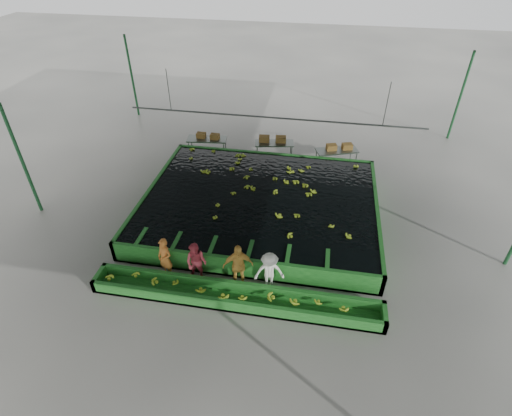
% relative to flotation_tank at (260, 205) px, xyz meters
% --- Properties ---
extents(ground, '(80.00, 80.00, 0.00)m').
position_rel_flotation_tank_xyz_m(ground, '(0.00, -1.50, -0.45)').
color(ground, gray).
rests_on(ground, ground).
extents(shed_roof, '(20.00, 22.00, 0.04)m').
position_rel_flotation_tank_xyz_m(shed_roof, '(0.00, -1.50, 4.55)').
color(shed_roof, gray).
rests_on(shed_roof, shed_posts).
extents(shed_posts, '(20.00, 22.00, 5.00)m').
position_rel_flotation_tank_xyz_m(shed_posts, '(0.00, -1.50, 2.05)').
color(shed_posts, '#215E30').
rests_on(shed_posts, ground).
extents(flotation_tank, '(10.00, 8.00, 0.90)m').
position_rel_flotation_tank_xyz_m(flotation_tank, '(0.00, 0.00, 0.00)').
color(flotation_tank, '#247425').
rests_on(flotation_tank, ground).
extents(tank_water, '(9.70, 7.70, 0.00)m').
position_rel_flotation_tank_xyz_m(tank_water, '(0.00, -0.00, 0.40)').
color(tank_water, black).
rests_on(tank_water, flotation_tank).
extents(sorting_trough, '(10.00, 1.00, 0.50)m').
position_rel_flotation_tank_xyz_m(sorting_trough, '(0.00, -5.10, -0.20)').
color(sorting_trough, '#247425').
rests_on(sorting_trough, ground).
extents(cableway_rail, '(0.08, 0.08, 14.00)m').
position_rel_flotation_tank_xyz_m(cableway_rail, '(0.00, 3.50, 2.55)').
color(cableway_rail, '#59605B').
rests_on(cableway_rail, shed_roof).
extents(rail_hanger_left, '(0.04, 0.04, 2.00)m').
position_rel_flotation_tank_xyz_m(rail_hanger_left, '(-5.00, 3.50, 3.55)').
color(rail_hanger_left, '#59605B').
rests_on(rail_hanger_left, shed_roof).
extents(rail_hanger_right, '(0.04, 0.04, 2.00)m').
position_rel_flotation_tank_xyz_m(rail_hanger_right, '(5.00, 3.50, 3.55)').
color(rail_hanger_right, '#59605B').
rests_on(rail_hanger_right, shed_roof).
extents(worker_a, '(0.71, 0.60, 1.66)m').
position_rel_flotation_tank_xyz_m(worker_a, '(-2.70, -4.30, 0.38)').
color(worker_a, orange).
rests_on(worker_a, ground).
extents(worker_b, '(0.85, 0.69, 1.62)m').
position_rel_flotation_tank_xyz_m(worker_b, '(-1.55, -4.30, 0.36)').
color(worker_b, '#D44453').
rests_on(worker_b, ground).
extents(worker_c, '(1.15, 0.74, 1.82)m').
position_rel_flotation_tank_xyz_m(worker_c, '(-0.04, -4.30, 0.46)').
color(worker_c, gold).
rests_on(worker_c, ground).
extents(worker_d, '(1.15, 0.82, 1.61)m').
position_rel_flotation_tank_xyz_m(worker_d, '(1.06, -4.30, 0.36)').
color(worker_d, white).
rests_on(worker_d, ground).
extents(packing_table_left, '(2.18, 1.07, 0.96)m').
position_rel_flotation_tank_xyz_m(packing_table_left, '(-3.73, 4.79, 0.03)').
color(packing_table_left, '#59605B').
rests_on(packing_table_left, ground).
extents(packing_table_mid, '(2.15, 1.16, 0.93)m').
position_rel_flotation_tank_xyz_m(packing_table_mid, '(-0.08, 5.01, 0.01)').
color(packing_table_mid, '#59605B').
rests_on(packing_table_mid, ground).
extents(packing_table_right, '(2.27, 1.51, 0.96)m').
position_rel_flotation_tank_xyz_m(packing_table_right, '(3.20, 4.72, 0.03)').
color(packing_table_right, '#59605B').
rests_on(packing_table_right, ground).
extents(box_stack_left, '(1.25, 0.37, 0.27)m').
position_rel_flotation_tank_xyz_m(box_stack_left, '(-3.67, 4.85, 0.51)').
color(box_stack_left, brown).
rests_on(box_stack_left, packing_table_left).
extents(box_stack_mid, '(1.46, 0.55, 0.31)m').
position_rel_flotation_tank_xyz_m(box_stack_mid, '(-0.20, 5.11, 0.48)').
color(box_stack_mid, brown).
rests_on(box_stack_mid, packing_table_mid).
extents(box_stack_right, '(1.39, 0.73, 0.29)m').
position_rel_flotation_tank_xyz_m(box_stack_right, '(3.30, 4.80, 0.51)').
color(box_stack_right, brown).
rests_on(box_stack_right, packing_table_right).
extents(floating_bananas, '(8.21, 5.60, 0.11)m').
position_rel_flotation_tank_xyz_m(floating_bananas, '(0.00, 0.80, 0.40)').
color(floating_bananas, '#92B122').
rests_on(floating_bananas, tank_water).
extents(trough_bananas, '(8.66, 0.58, 0.12)m').
position_rel_flotation_tank_xyz_m(trough_bananas, '(0.00, -5.10, -0.05)').
color(trough_bananas, '#92B122').
rests_on(trough_bananas, sorting_trough).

